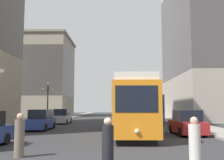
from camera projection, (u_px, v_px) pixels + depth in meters
The scene contains 13 objects.
sidewalk_left at pixel (63, 118), 46.74m from camera, with size 3.14×120.00×0.15m, color gray.
sidewalk_right at pixel (162, 118), 46.42m from camera, with size 3.14×120.00×0.15m, color gray.
streetcar at pixel (130, 106), 20.42m from camera, with size 2.69×14.40×3.89m.
transit_bus at pixel (147, 108), 34.49m from camera, with size 2.59×11.37×3.45m.
parked_car_left_near at pixel (62, 117), 32.45m from camera, with size 1.89×4.53×1.82m.
parked_car_left_mid at pixel (41, 120), 23.34m from camera, with size 1.90×4.66×1.82m.
parked_car_right_far at pixel (187, 123), 19.07m from camera, with size 2.00×4.29×1.82m.
pedestrian_crossing_near at pixel (108, 146), 8.24m from camera, with size 0.38×0.38×1.68m.
pedestrian_crossing_far at pixel (19, 137), 10.55m from camera, with size 0.40×0.40×1.77m.
pedestrian_on_sidewalk at pixel (195, 145), 8.52m from camera, with size 0.38×0.38×1.70m.
lamp_post_left_far at pixel (48, 96), 32.99m from camera, with size 1.41×0.36×5.02m.
building_left_midblock at pixel (46, 76), 61.94m from camera, with size 11.55×15.28×18.59m.
building_right_corner at pixel (211, 32), 44.21m from camera, with size 13.62×21.70×28.55m.
Camera 1 is at (0.85, -7.03, 2.00)m, focal length 41.74 mm.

